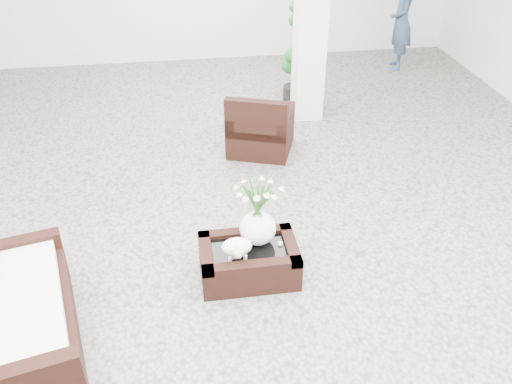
{
  "coord_description": "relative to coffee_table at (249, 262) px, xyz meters",
  "views": [
    {
      "loc": [
        -0.67,
        -4.44,
        3.5
      ],
      "look_at": [
        0.0,
        -0.1,
        0.62
      ],
      "focal_mm": 38.17,
      "sensor_mm": 36.0,
      "label": 1
    }
  ],
  "objects": [
    {
      "name": "ground",
      "position": [
        0.14,
        0.58,
        -0.16
      ],
      "size": [
        11.0,
        11.0,
        0.0
      ],
      "primitive_type": "plane",
      "color": "gray",
      "rests_on": "ground"
    },
    {
      "name": "coffee_table",
      "position": [
        0.0,
        0.0,
        0.0
      ],
      "size": [
        0.9,
        0.6,
        0.31
      ],
      "primitive_type": "cube",
      "color": "black",
      "rests_on": "ground"
    },
    {
      "name": "sheep_figurine",
      "position": [
        -0.12,
        -0.1,
        0.26
      ],
      "size": [
        0.28,
        0.23,
        0.21
      ],
      "primitive_type": "ellipsoid",
      "color": "white",
      "rests_on": "coffee_table"
    },
    {
      "name": "planter_narcissus",
      "position": [
        0.1,
        0.1,
        0.56
      ],
      "size": [
        0.44,
        0.44,
        0.8
      ],
      "primitive_type": null,
      "color": "white",
      "rests_on": "coffee_table"
    },
    {
      "name": "tealight",
      "position": [
        0.3,
        0.02,
        0.17
      ],
      "size": [
        0.04,
        0.04,
        0.03
      ],
      "primitive_type": "cylinder",
      "color": "white",
      "rests_on": "coffee_table"
    },
    {
      "name": "armchair",
      "position": [
        0.51,
        2.43,
        0.26
      ],
      "size": [
        0.99,
        0.97,
        0.83
      ],
      "primitive_type": "cube",
      "rotation": [
        0.0,
        0.0,
        2.79
      ],
      "color": "black",
      "rests_on": "ground"
    },
    {
      "name": "loveseat",
      "position": [
        -1.88,
        -0.58,
        0.26
      ],
      "size": [
        1.1,
        1.71,
        0.84
      ],
      "primitive_type": "cube",
      "rotation": [
        0.0,
        0.0,
        1.8
      ],
      "color": "black",
      "rests_on": "ground"
    },
    {
      "name": "topiary",
      "position": [
        1.28,
        3.92,
        0.6
      ],
      "size": [
        0.4,
        0.4,
        1.51
      ],
      "primitive_type": null,
      "color": "#19501B",
      "rests_on": "ground"
    },
    {
      "name": "shopper",
      "position": [
        3.39,
        5.08,
        0.66
      ],
      "size": [
        0.54,
        0.68,
        1.63
      ],
      "primitive_type": "imported",
      "rotation": [
        0.0,
        0.0,
        -1.86
      ],
      "color": "navy",
      "rests_on": "ground"
    }
  ]
}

